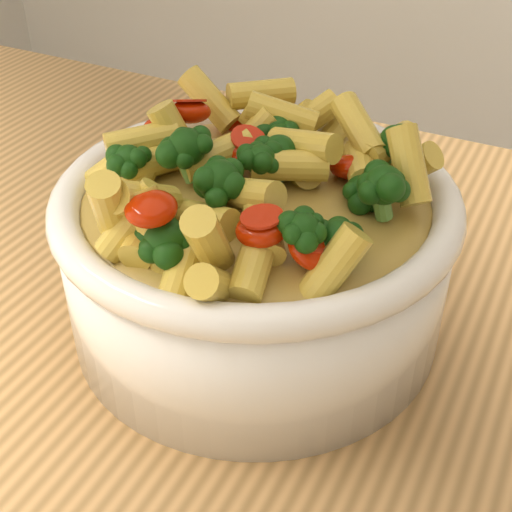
% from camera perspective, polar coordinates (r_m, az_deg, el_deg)
% --- Properties ---
extents(table, '(1.20, 0.80, 0.90)m').
position_cam_1_polar(table, '(0.63, -10.23, -11.07)').
color(table, tan).
rests_on(table, ground).
extents(serving_bowl, '(0.27, 0.27, 0.12)m').
position_cam_1_polar(serving_bowl, '(0.50, -0.00, 0.14)').
color(serving_bowl, white).
rests_on(serving_bowl, table).
extents(pasta_salad, '(0.22, 0.22, 0.05)m').
position_cam_1_polar(pasta_salad, '(0.46, -0.00, 7.50)').
color(pasta_salad, '#F3D04C').
rests_on(pasta_salad, serving_bowl).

